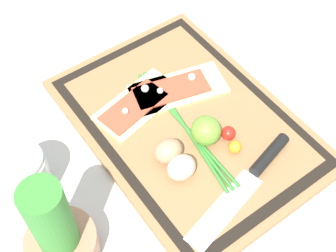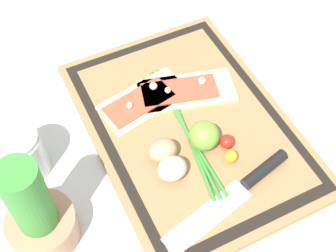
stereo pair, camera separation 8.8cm
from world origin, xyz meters
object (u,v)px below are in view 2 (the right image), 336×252
Objects in this scene: knife at (248,183)px; sauce_jar at (22,156)px; cherry_tomato_yellow at (231,156)px; egg_brown at (163,151)px; pizza_slice_near at (185,91)px; lime at (202,137)px; pizza_slice_far at (143,101)px; cherry_tomato_red at (227,142)px; herb_pot at (37,216)px; egg_pink at (172,169)px.

sauce_jar reaches higher than knife.
sauce_jar reaches higher than cherry_tomato_yellow.
cherry_tomato_yellow is (-0.06, -0.11, -0.01)m from egg_brown.
pizza_slice_near is at bearing -86.48° from sauce_jar.
egg_brown is at bearing 61.40° from cherry_tomato_yellow.
cherry_tomato_yellow is at bearing 179.92° from pizza_slice_near.
knife is at bearing -179.52° from cherry_tomato_yellow.
cherry_tomato_yellow is at bearing -147.93° from lime.
pizza_slice_far is 0.21m from cherry_tomato_yellow.
knife is at bearing -163.41° from lime.
lime is 0.05m from cherry_tomato_red.
herb_pot is at bearing 176.90° from sauce_jar.
lime reaches higher than egg_pink.
egg_pink is at bearing 172.51° from pizza_slice_far.
lime reaches higher than pizza_slice_far.
herb_pot is (-0.18, 0.26, 0.05)m from pizza_slice_far.
egg_pink is 0.24m from herb_pot.
pizza_slice_near is 0.13m from lime.
sauce_jar is at bearing 93.52° from pizza_slice_near.
knife is 5.05× the size of egg_brown.
pizza_slice_far is 3.53× the size of egg_pink.
egg_brown is (-0.13, 0.02, 0.02)m from pizza_slice_far.
pizza_slice_far reaches higher than knife.
cherry_tomato_yellow is at bearing -118.60° from egg_brown.
pizza_slice_near reaches higher than knife.
herb_pot is at bearing 114.97° from pizza_slice_near.
lime reaches higher than cherry_tomato_red.
sauce_jar reaches higher than cherry_tomato_red.
egg_brown is 0.25m from sauce_jar.
cherry_tomato_red is 0.13× the size of herb_pot.
knife is 10.91× the size of cherry_tomato_yellow.
pizza_slice_near is at bearing -0.08° from cherry_tomato_yellow.
herb_pot is at bearing 96.13° from lime.
pizza_slice_far is at bearing 24.17° from cherry_tomato_yellow.
egg_brown reaches higher than pizza_slice_near.
egg_brown is at bearing 84.57° from lime.
sauce_jar is (0.22, 0.34, 0.02)m from knife.
pizza_slice_far is 0.32m from herb_pot.
pizza_slice_far is 3.36× the size of lime.
pizza_slice_near is at bearing -42.06° from egg_brown.
egg_pink reaches higher than cherry_tomato_red.
cherry_tomato_yellow is 0.37m from sauce_jar.
pizza_slice_near is 2.06× the size of sauce_jar.
sauce_jar is (0.16, 0.34, 0.01)m from cherry_tomato_yellow.
egg_pink is at bearing 177.97° from egg_brown.
egg_brown is at bearing -2.03° from egg_pink.
lime is at bearing -83.87° from herb_pot.
pizza_slice_near is 8.41× the size of cherry_tomato_yellow.
lime is at bearing -109.24° from sauce_jar.
knife is 0.09m from cherry_tomato_red.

